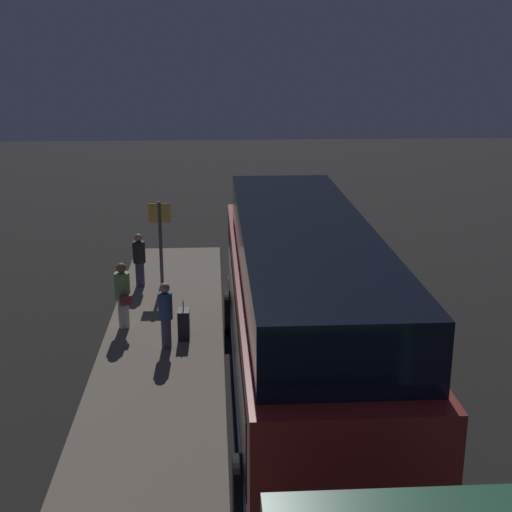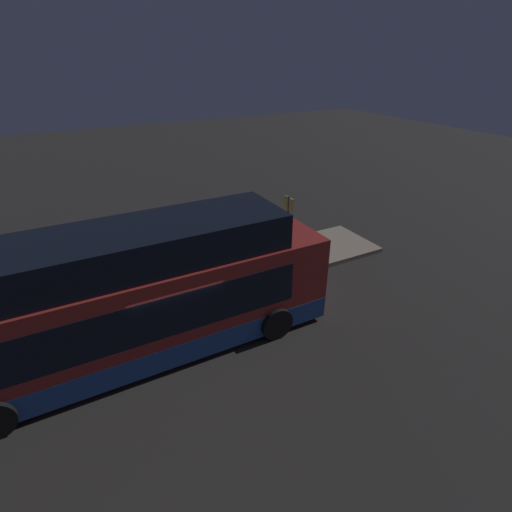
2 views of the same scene
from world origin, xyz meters
The scene contains 8 objects.
ground centered at (0.00, 0.00, 0.00)m, with size 80.00×80.00×0.00m, color #2B2826.
platform centered at (0.00, 3.04, 0.09)m, with size 20.00×2.88×0.19m.
bus_lead centered at (-1.07, 0.14, 1.72)m, with size 11.57×2.83×3.88m.
passenger_boarding centered at (2.85, 4.05, 1.09)m, with size 0.63×0.51×1.68m.
passenger_waiting centered at (6.04, 3.96, 1.04)m, with size 0.45×0.45×1.58m.
passenger_with_bags centered at (1.57, 2.92, 1.05)m, with size 0.43×0.43×1.59m.
suitcase centered at (2.09, 2.54, 0.55)m, with size 0.42×0.28×0.96m.
sign_post centered at (6.17, 3.33, 1.75)m, with size 0.10×0.63×2.48m.
Camera 1 is at (-13.84, 1.76, 7.00)m, focal length 50.00 mm.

